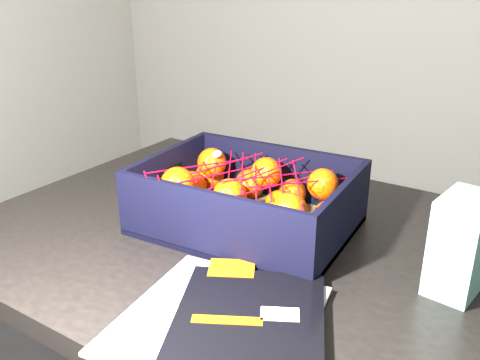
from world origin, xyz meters
The scene contains 6 objects.
table centered at (-0.23, 0.34, 0.65)m, with size 1.25×0.88×0.75m.
magazine_stack centered at (-0.19, 0.07, 0.76)m, with size 0.34×0.34×0.02m.
produce_crate centered at (-0.31, 0.37, 0.79)m, with size 0.39×0.30×0.13m.
clementine_heap centered at (-0.32, 0.37, 0.81)m, with size 0.37×0.28×0.11m.
mesh_net centered at (-0.32, 0.36, 0.86)m, with size 0.33×0.26×0.09m.
retail_carton centered at (0.08, 0.34, 0.83)m, with size 0.07×0.11×0.16m, color white.
Camera 1 is at (0.12, -0.45, 1.22)m, focal length 38.82 mm.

